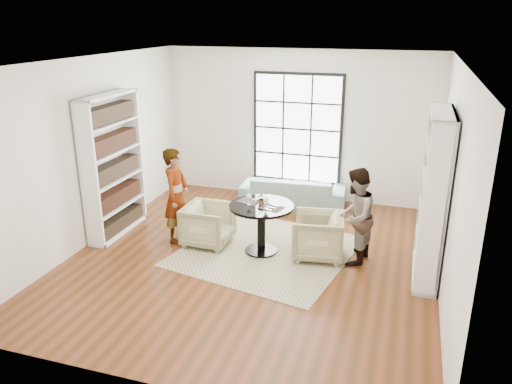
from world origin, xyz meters
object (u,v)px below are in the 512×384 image
(pedestal_table, at_px, (261,218))
(person_left, at_px, (176,195))
(sofa, at_px, (293,191))
(wine_glass_right, at_px, (266,200))
(armchair_left, at_px, (208,225))
(flower_centerpiece, at_px, (262,198))
(person_right, at_px, (355,217))
(wine_glass_left, at_px, (249,197))
(armchair_right, at_px, (318,236))

(pedestal_table, relative_size, person_left, 0.64)
(sofa, xyz_separation_m, wine_glass_right, (0.12, -2.31, 0.65))
(pedestal_table, relative_size, armchair_left, 1.34)
(flower_centerpiece, bearing_deg, wine_glass_right, -54.34)
(sofa, height_order, person_right, person_right)
(person_right, bearing_deg, pedestal_table, -76.07)
(person_left, xyz_separation_m, wine_glass_left, (1.29, -0.07, 0.14))
(pedestal_table, height_order, wine_glass_right, wine_glass_right)
(pedestal_table, distance_m, person_right, 1.45)
(pedestal_table, xyz_separation_m, person_right, (1.44, 0.10, 0.16))
(armchair_right, distance_m, wine_glass_right, 1.00)
(person_left, height_order, wine_glass_right, person_left)
(armchair_left, relative_size, armchair_right, 0.97)
(flower_centerpiece, bearing_deg, person_right, 3.30)
(pedestal_table, relative_size, armchair_right, 1.30)
(person_left, bearing_deg, pedestal_table, -92.80)
(pedestal_table, xyz_separation_m, wine_glass_left, (-0.19, -0.05, 0.35))
(pedestal_table, bearing_deg, person_right, 4.17)
(sofa, bearing_deg, armchair_left, 62.36)
(wine_glass_left, bearing_deg, wine_glass_right, -15.61)
(sofa, relative_size, armchair_left, 2.71)
(armchair_left, xyz_separation_m, flower_centerpiece, (0.93, -0.01, 0.56))
(armchair_right, height_order, person_right, person_right)
(armchair_left, height_order, wine_glass_right, wine_glass_right)
(wine_glass_left, bearing_deg, person_right, 5.30)
(armchair_left, relative_size, person_left, 0.47)
(pedestal_table, bearing_deg, sofa, 90.10)
(sofa, bearing_deg, pedestal_table, 85.57)
(armchair_right, relative_size, person_right, 0.52)
(armchair_left, distance_m, flower_centerpiece, 1.08)
(sofa, distance_m, armchair_left, 2.34)
(wine_glass_right, bearing_deg, pedestal_table, 130.80)
(sofa, xyz_separation_m, wine_glass_left, (-0.18, -2.23, 0.64))
(wine_glass_right, height_order, flower_centerpiece, flower_centerpiece)
(armchair_left, bearing_deg, pedestal_table, -90.93)
(person_right, relative_size, wine_glass_right, 7.84)
(pedestal_table, distance_m, wine_glass_left, 0.40)
(pedestal_table, xyz_separation_m, wine_glass_right, (0.11, -0.13, 0.36))
(person_left, distance_m, wine_glass_right, 1.60)
(flower_centerpiece, bearing_deg, pedestal_table, -97.86)
(person_right, bearing_deg, flower_centerpiece, -76.94)
(pedestal_table, relative_size, flower_centerpiece, 5.06)
(person_left, height_order, wine_glass_left, person_left)
(sofa, xyz_separation_m, person_right, (1.44, -2.08, 0.45))
(flower_centerpiece, bearing_deg, armchair_right, 5.34)
(sofa, height_order, armchair_right, armchair_right)
(sofa, bearing_deg, person_left, 51.17)
(pedestal_table, height_order, armchair_left, pedestal_table)
(person_right, relative_size, wine_glass_left, 8.43)
(armchair_right, distance_m, flower_centerpiece, 1.05)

